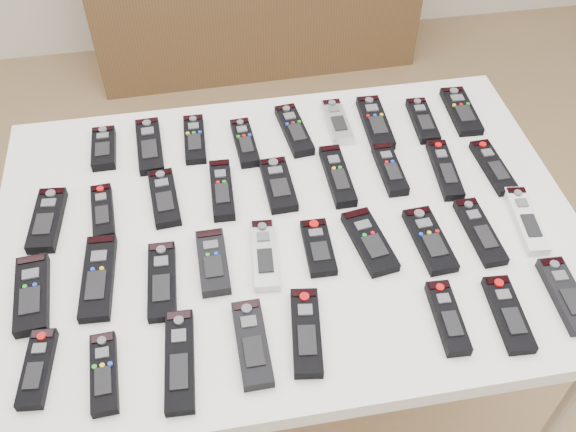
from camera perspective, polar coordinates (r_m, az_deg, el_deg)
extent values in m
plane|color=olive|center=(2.04, 1.40, -15.08)|extent=(4.00, 4.00, 0.00)
cube|color=white|center=(1.40, 0.00, -1.11)|extent=(1.25, 0.88, 0.04)
cylinder|color=beige|center=(1.69, 22.56, -17.00)|extent=(0.04, 0.04, 0.74)
cylinder|color=beige|center=(1.97, -18.37, -2.52)|extent=(0.04, 0.04, 0.74)
cylinder|color=beige|center=(2.06, 13.78, 1.55)|extent=(0.04, 0.04, 0.74)
cube|color=black|center=(1.60, -16.06, 5.82)|extent=(0.06, 0.14, 0.02)
cube|color=black|center=(1.58, -12.22, 6.12)|extent=(0.06, 0.19, 0.02)
cube|color=black|center=(1.58, -8.30, 6.78)|extent=(0.05, 0.17, 0.02)
cube|color=black|center=(1.56, -3.86, 6.53)|extent=(0.05, 0.16, 0.02)
cube|color=black|center=(1.59, 0.54, 7.65)|extent=(0.07, 0.18, 0.02)
cube|color=#B7B7BC|center=(1.62, 4.37, 8.33)|extent=(0.05, 0.16, 0.02)
cube|color=black|center=(1.62, 7.75, 8.23)|extent=(0.06, 0.19, 0.02)
cube|color=black|center=(1.65, 11.88, 8.31)|extent=(0.06, 0.16, 0.02)
cube|color=black|center=(1.71, 15.13, 9.00)|extent=(0.07, 0.18, 0.02)
cube|color=black|center=(1.47, -20.62, -0.32)|extent=(0.07, 0.18, 0.02)
cube|color=black|center=(1.45, -16.14, 0.37)|extent=(0.05, 0.15, 0.02)
cube|color=black|center=(1.44, -10.94, 1.60)|extent=(0.07, 0.17, 0.02)
cube|color=black|center=(1.44, -5.90, 2.33)|extent=(0.05, 0.18, 0.02)
cube|color=black|center=(1.45, -0.87, 2.79)|extent=(0.07, 0.16, 0.02)
cube|color=black|center=(1.47, 4.42, 3.59)|extent=(0.05, 0.19, 0.02)
cube|color=black|center=(1.50, 9.03, 4.14)|extent=(0.05, 0.16, 0.02)
cube|color=black|center=(1.53, 13.76, 4.04)|extent=(0.06, 0.19, 0.02)
cube|color=black|center=(1.57, 17.78, 4.17)|extent=(0.05, 0.18, 0.02)
cube|color=black|center=(1.34, -21.80, -6.46)|extent=(0.07, 0.18, 0.02)
cube|color=black|center=(1.33, -16.51, -5.24)|extent=(0.07, 0.21, 0.02)
cube|color=black|center=(1.29, -11.13, -5.67)|extent=(0.06, 0.19, 0.02)
cube|color=black|center=(1.31, -6.69, -4.08)|extent=(0.06, 0.16, 0.02)
cube|color=#B7B7BC|center=(1.31, -2.09, -3.45)|extent=(0.06, 0.18, 0.02)
cube|color=black|center=(1.33, 2.71, -2.80)|extent=(0.06, 0.14, 0.02)
cube|color=black|center=(1.34, 7.26, -2.26)|extent=(0.09, 0.18, 0.02)
cube|color=black|center=(1.37, 12.48, -2.10)|extent=(0.07, 0.17, 0.02)
cube|color=black|center=(1.41, 16.68, -1.34)|extent=(0.05, 0.18, 0.02)
cube|color=silver|center=(1.46, 20.40, -0.34)|extent=(0.07, 0.19, 0.02)
cube|color=black|center=(1.25, -21.39, -12.49)|extent=(0.06, 0.16, 0.02)
cube|color=black|center=(1.20, -16.04, -13.28)|extent=(0.05, 0.16, 0.02)
cube|color=black|center=(1.19, -9.61, -12.55)|extent=(0.06, 0.21, 0.02)
cube|color=black|center=(1.19, -3.21, -11.23)|extent=(0.06, 0.18, 0.02)
cube|color=black|center=(1.20, 1.63, -10.25)|extent=(0.08, 0.19, 0.02)
cube|color=black|center=(1.25, 14.00, -8.74)|extent=(0.05, 0.16, 0.02)
cube|color=black|center=(1.29, 18.99, -8.24)|extent=(0.06, 0.17, 0.02)
cube|color=black|center=(1.36, 23.48, -6.46)|extent=(0.06, 0.17, 0.02)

